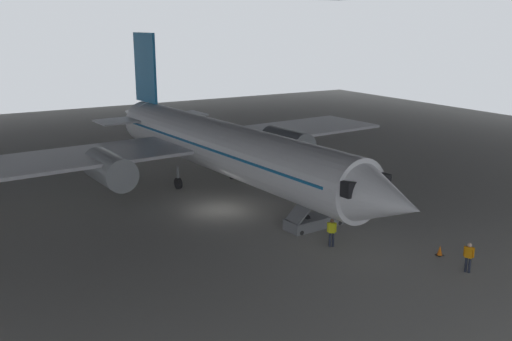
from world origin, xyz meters
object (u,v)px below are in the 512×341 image
airplane_main (220,146)px  boarding_stairs (315,216)px  crew_worker_by_stairs (332,231)px  traffic_cone_orange (440,251)px  crew_worker_near_nose (469,256)px

airplane_main → boarding_stairs: bearing=-82.4°
crew_worker_by_stairs → traffic_cone_orange: bearing=-43.4°
boarding_stairs → crew_worker_near_nose: size_ratio=2.87×
boarding_stairs → crew_worker_by_stairs: size_ratio=2.77×
airplane_main → boarding_stairs: airplane_main is taller
crew_worker_near_nose → traffic_cone_orange: bearing=77.8°
crew_worker_by_stairs → boarding_stairs: bearing=70.0°
boarding_stairs → crew_worker_near_nose: 10.10m
crew_worker_near_nose → traffic_cone_orange: crew_worker_near_nose is taller
boarding_stairs → crew_worker_by_stairs: bearing=-110.0°
airplane_main → crew_worker_by_stairs: airplane_main is taller
traffic_cone_orange → crew_worker_by_stairs: bearing=136.6°
airplane_main → traffic_cone_orange: size_ratio=63.71×
airplane_main → crew_worker_near_nose: 20.79m
crew_worker_near_nose → traffic_cone_orange: size_ratio=2.75×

